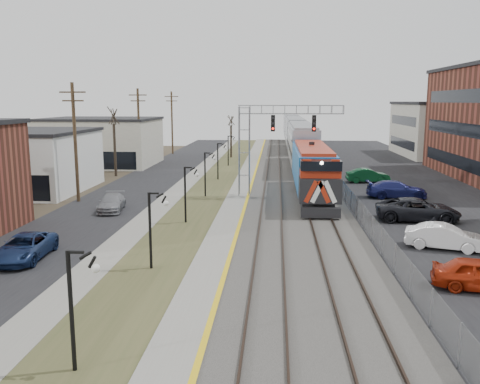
# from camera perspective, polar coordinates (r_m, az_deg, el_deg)

# --- Properties ---
(ground) EXTENTS (160.00, 160.00, 0.00)m
(ground) POSITION_cam_1_polar(r_m,az_deg,el_deg) (18.64, -3.58, -16.88)
(ground) COLOR #473D2D
(ground) RESTS_ON ground
(street_west) EXTENTS (7.00, 120.00, 0.04)m
(street_west) POSITION_cam_1_polar(r_m,az_deg,el_deg) (53.93, -10.80, 0.97)
(street_west) COLOR black
(street_west) RESTS_ON ground
(sidewalk) EXTENTS (2.00, 120.00, 0.08)m
(sidewalk) POSITION_cam_1_polar(r_m,az_deg,el_deg) (52.95, -6.09, 0.95)
(sidewalk) COLOR gray
(sidewalk) RESTS_ON ground
(grass_median) EXTENTS (4.00, 120.00, 0.06)m
(grass_median) POSITION_cam_1_polar(r_m,az_deg,el_deg) (52.51, -2.86, 0.91)
(grass_median) COLOR #3F4525
(grass_median) RESTS_ON ground
(platform) EXTENTS (2.00, 120.00, 0.24)m
(platform) POSITION_cam_1_polar(r_m,az_deg,el_deg) (52.22, 0.40, 0.97)
(platform) COLOR gray
(platform) RESTS_ON ground
(ballast_bed) EXTENTS (8.00, 120.00, 0.20)m
(ballast_bed) POSITION_cam_1_polar(r_m,az_deg,el_deg) (52.15, 5.90, 0.88)
(ballast_bed) COLOR #595651
(ballast_bed) RESTS_ON ground
(parking_lot) EXTENTS (16.00, 120.00, 0.04)m
(parking_lot) POSITION_cam_1_polar(r_m,az_deg,el_deg) (53.91, 18.75, 0.61)
(parking_lot) COLOR black
(parking_lot) RESTS_ON ground
(platform_edge) EXTENTS (0.24, 120.00, 0.01)m
(platform_edge) POSITION_cam_1_polar(r_m,az_deg,el_deg) (52.16, 1.37, 1.09)
(platform_edge) COLOR gold
(platform_edge) RESTS_ON platform
(track_near) EXTENTS (1.58, 120.00, 0.15)m
(track_near) POSITION_cam_1_polar(r_m,az_deg,el_deg) (52.10, 3.70, 1.10)
(track_near) COLOR #2D2119
(track_near) RESTS_ON ballast_bed
(track_far) EXTENTS (1.58, 120.00, 0.15)m
(track_far) POSITION_cam_1_polar(r_m,az_deg,el_deg) (52.19, 7.55, 1.05)
(track_far) COLOR #2D2119
(track_far) RESTS_ON ballast_bed
(train) EXTENTS (3.00, 85.85, 5.33)m
(train) POSITION_cam_1_polar(r_m,az_deg,el_deg) (80.07, 6.39, 6.13)
(train) COLOR blue
(train) RESTS_ON ground
(signal_gantry) EXTENTS (9.00, 1.07, 8.15)m
(signal_gantry) POSITION_cam_1_polar(r_m,az_deg,el_deg) (44.54, 2.70, 6.45)
(signal_gantry) COLOR gray
(signal_gantry) RESTS_ON ground
(lampposts) EXTENTS (0.14, 62.14, 4.00)m
(lampposts) POSITION_cam_1_polar(r_m,az_deg,el_deg) (35.88, -6.09, -0.28)
(lampposts) COLOR black
(lampposts) RESTS_ON ground
(utility_poles) EXTENTS (0.28, 80.28, 10.00)m
(utility_poles) POSITION_cam_1_polar(r_m,az_deg,el_deg) (44.85, -18.01, 5.24)
(utility_poles) COLOR #4C3823
(utility_poles) RESTS_ON ground
(fence) EXTENTS (0.04, 120.00, 1.60)m
(fence) POSITION_cam_1_polar(r_m,az_deg,el_deg) (52.35, 10.51, 1.57)
(fence) COLOR gray
(fence) RESTS_ON ground
(bare_trees) EXTENTS (12.30, 42.30, 5.95)m
(bare_trees) POSITION_cam_1_polar(r_m,az_deg,el_deg) (57.63, -11.02, 4.24)
(bare_trees) COLOR #382D23
(bare_trees) RESTS_ON ground
(car_lot_b) EXTENTS (4.61, 2.80, 1.43)m
(car_lot_b) POSITION_cam_1_polar(r_m,az_deg,el_deg) (31.67, 21.98, -4.76)
(car_lot_b) COLOR white
(car_lot_b) RESTS_ON ground
(car_lot_c) EXTENTS (6.01, 3.13, 1.62)m
(car_lot_c) POSITION_cam_1_polar(r_m,az_deg,el_deg) (38.39, 19.34, -1.92)
(car_lot_c) COLOR black
(car_lot_c) RESTS_ON ground
(car_lot_d) EXTENTS (5.21, 2.13, 1.51)m
(car_lot_d) POSITION_cam_1_polar(r_m,az_deg,el_deg) (46.88, 17.17, 0.24)
(car_lot_d) COLOR navy
(car_lot_d) RESTS_ON ground
(car_lot_e) EXTENTS (4.03, 1.87, 1.33)m
(car_lot_e) POSITION_cam_1_polar(r_m,az_deg,el_deg) (47.18, 17.20, 0.19)
(car_lot_e) COLOR slate
(car_lot_e) RESTS_ON ground
(car_lot_f) EXTENTS (4.51, 1.80, 1.46)m
(car_lot_f) POSITION_cam_1_polar(r_m,az_deg,el_deg) (54.94, 14.15, 1.76)
(car_lot_f) COLOR #0E4924
(car_lot_f) RESTS_ON ground
(car_street_a) EXTENTS (2.52, 4.95, 1.34)m
(car_street_a) POSITION_cam_1_polar(r_m,az_deg,el_deg) (29.86, -23.05, -5.80)
(car_street_a) COLOR navy
(car_street_a) RESTS_ON ground
(car_street_b) EXTENTS (2.45, 4.63, 1.28)m
(car_street_b) POSITION_cam_1_polar(r_m,az_deg,el_deg) (40.78, -14.23, -1.22)
(car_street_b) COLOR gray
(car_street_b) RESTS_ON ground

